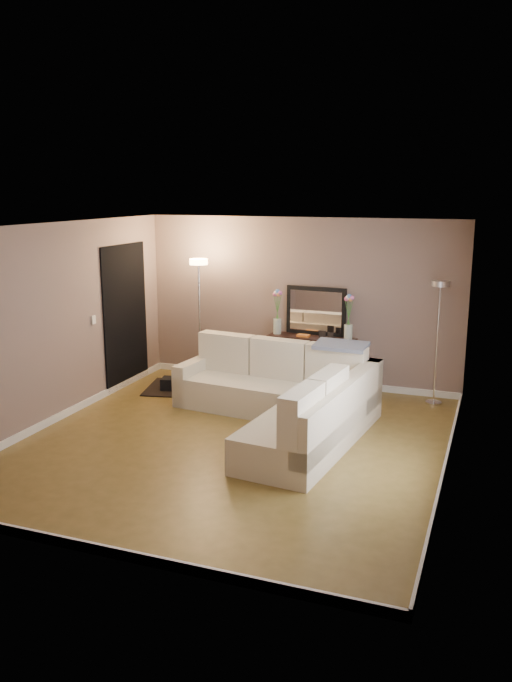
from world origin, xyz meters
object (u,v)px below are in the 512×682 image
(sectional_sofa, at_px, (287,398))
(console_table, at_px, (306,359))
(floor_lamp_lit, at_px, (199,296))
(floor_lamp_unlit, at_px, (439,318))

(sectional_sofa, distance_m, console_table, 1.67)
(floor_lamp_lit, height_order, floor_lamp_unlit, floor_lamp_lit)
(console_table, relative_size, floor_lamp_unlit, 0.76)
(console_table, xyz_separation_m, floor_lamp_lit, (-1.66, -0.26, 0.92))
(floor_lamp_lit, bearing_deg, console_table, 8.81)
(floor_lamp_unlit, bearing_deg, sectional_sofa, -137.51)
(sectional_sofa, bearing_deg, floor_lamp_unlit, 42.49)
(console_table, distance_m, floor_lamp_lit, 1.92)
(floor_lamp_lit, relative_size, floor_lamp_unlit, 1.11)
(sectional_sofa, relative_size, floor_lamp_lit, 1.49)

